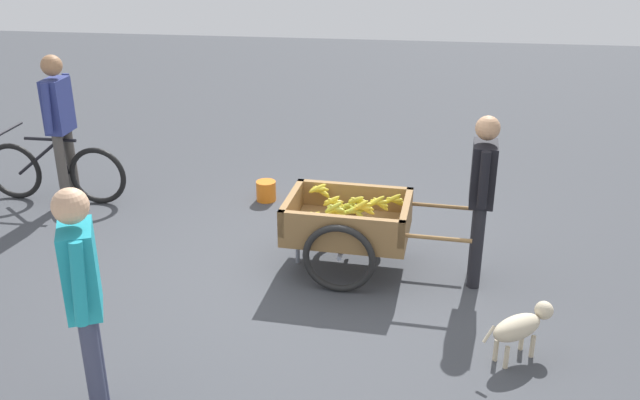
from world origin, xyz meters
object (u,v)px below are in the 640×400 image
at_px(bystander_person, 83,287).
at_px(plastic_bucket, 266,191).
at_px(cyclist_person, 59,116).
at_px(dog, 521,326).
at_px(fruit_cart, 348,224).
at_px(vendor_person, 482,187).
at_px(bicycle, 55,172).

bearing_deg(bystander_person, plastic_bucket, -95.37).
distance_m(cyclist_person, dog, 5.26).
height_order(cyclist_person, dog, cyclist_person).
relative_size(fruit_cart, plastic_bucket, 7.48).
bearing_deg(fruit_cart, bystander_person, 57.53).
bearing_deg(cyclist_person, dog, 153.21).
bearing_deg(vendor_person, cyclist_person, -15.50).
relative_size(fruit_cart, dog, 3.09).
xyz_separation_m(fruit_cart, bystander_person, (1.42, 2.23, 0.53)).
height_order(bicycle, plastic_bucket, bicycle).
relative_size(fruit_cart, bicycle, 1.02).
height_order(fruit_cart, bystander_person, bystander_person).
height_order(vendor_person, bicycle, vendor_person).
relative_size(bicycle, dog, 3.02).
distance_m(plastic_bucket, bystander_person, 3.81).
bearing_deg(bicycle, plastic_bucket, -172.06).
distance_m(dog, plastic_bucket, 3.64).
xyz_separation_m(plastic_bucket, bystander_person, (0.35, 3.69, 0.86)).
xyz_separation_m(fruit_cart, vendor_person, (-1.14, 0.09, 0.47)).
bearing_deg(dog, bystander_person, 19.96).
relative_size(vendor_person, bicycle, 0.92).
height_order(fruit_cart, plastic_bucket, fruit_cart).
height_order(fruit_cart, dog, fruit_cart).
relative_size(vendor_person, plastic_bucket, 6.72).
xyz_separation_m(vendor_person, bystander_person, (2.56, 2.15, 0.06)).
bearing_deg(bicycle, cyclist_person, 179.22).
distance_m(dog, bystander_person, 3.07).
bearing_deg(fruit_cart, vendor_person, 175.65).
bearing_deg(fruit_cart, bicycle, -18.41).
bearing_deg(vendor_person, plastic_bucket, -34.94).
bearing_deg(bicycle, dog, 153.92).
xyz_separation_m(bicycle, plastic_bucket, (-2.33, -0.33, -0.24)).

